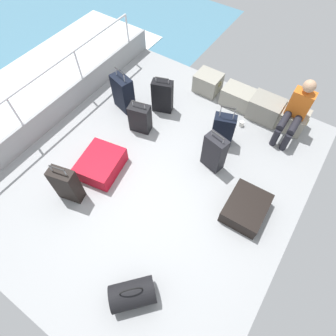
{
  "coord_description": "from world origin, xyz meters",
  "views": [
    {
      "loc": [
        1.51,
        -1.95,
        3.86
      ],
      "look_at": [
        0.19,
        0.02,
        0.25
      ],
      "focal_mm": 30.03,
      "sensor_mm": 36.0,
      "label": 1
    }
  ],
  "objects_px": {
    "passenger_seated": "(296,110)",
    "duffel_bag": "(133,294)",
    "suitcase_7": "(67,185)",
    "cargo_crate_0": "(208,83)",
    "cargo_crate_2": "(265,109)",
    "suitcase_5": "(101,164)",
    "suitcase_6": "(140,118)",
    "suitcase_1": "(162,96)",
    "cargo_crate_1": "(238,97)",
    "suitcase_0": "(223,130)",
    "cargo_crate_3": "(292,119)",
    "suitcase_2": "(214,152)",
    "paper_cup": "(241,124)",
    "suitcase_4": "(246,208)",
    "suitcase_3": "(123,93)"
  },
  "relations": [
    {
      "from": "duffel_bag",
      "to": "suitcase_3",
      "type": "bearing_deg",
      "value": 130.4
    },
    {
      "from": "cargo_crate_2",
      "to": "suitcase_5",
      "type": "bearing_deg",
      "value": -123.82
    },
    {
      "from": "suitcase_7",
      "to": "suitcase_2",
      "type": "bearing_deg",
      "value": 48.61
    },
    {
      "from": "duffel_bag",
      "to": "suitcase_7",
      "type": "bearing_deg",
      "value": 159.66
    },
    {
      "from": "cargo_crate_1",
      "to": "suitcase_3",
      "type": "xyz_separation_m",
      "value": [
        -1.74,
        -1.26,
        0.17
      ]
    },
    {
      "from": "passenger_seated",
      "to": "duffel_bag",
      "type": "bearing_deg",
      "value": -99.16
    },
    {
      "from": "duffel_bag",
      "to": "paper_cup",
      "type": "bearing_deg",
      "value": 92.31
    },
    {
      "from": "suitcase_2",
      "to": "suitcase_6",
      "type": "bearing_deg",
      "value": -179.4
    },
    {
      "from": "suitcase_4",
      "to": "suitcase_6",
      "type": "height_order",
      "value": "suitcase_6"
    },
    {
      "from": "cargo_crate_0",
      "to": "suitcase_1",
      "type": "relative_size",
      "value": 0.7
    },
    {
      "from": "suitcase_2",
      "to": "paper_cup",
      "type": "xyz_separation_m",
      "value": [
        0.03,
        1.05,
        -0.28
      ]
    },
    {
      "from": "suitcase_2",
      "to": "suitcase_7",
      "type": "distance_m",
      "value": 2.27
    },
    {
      "from": "cargo_crate_2",
      "to": "paper_cup",
      "type": "bearing_deg",
      "value": -118.92
    },
    {
      "from": "suitcase_7",
      "to": "paper_cup",
      "type": "xyz_separation_m",
      "value": [
        1.53,
        2.76,
        -0.28
      ]
    },
    {
      "from": "suitcase_2",
      "to": "suitcase_4",
      "type": "xyz_separation_m",
      "value": [
        0.82,
        -0.48,
        -0.21
      ]
    },
    {
      "from": "cargo_crate_2",
      "to": "suitcase_4",
      "type": "xyz_separation_m",
      "value": [
        0.55,
        -1.96,
        -0.08
      ]
    },
    {
      "from": "cargo_crate_3",
      "to": "cargo_crate_2",
      "type": "bearing_deg",
      "value": -175.0
    },
    {
      "from": "cargo_crate_3",
      "to": "suitcase_2",
      "type": "xyz_separation_m",
      "value": [
        -0.76,
        -1.52,
        0.16
      ]
    },
    {
      "from": "suitcase_3",
      "to": "cargo_crate_2",
      "type": "bearing_deg",
      "value": 28.03
    },
    {
      "from": "cargo_crate_0",
      "to": "suitcase_1",
      "type": "distance_m",
      "value": 1.04
    },
    {
      "from": "cargo_crate_0",
      "to": "suitcase_2",
      "type": "height_order",
      "value": "suitcase_2"
    },
    {
      "from": "passenger_seated",
      "to": "suitcase_1",
      "type": "xyz_separation_m",
      "value": [
        -2.15,
        -0.74,
        -0.23
      ]
    },
    {
      "from": "cargo_crate_2",
      "to": "suitcase_4",
      "type": "height_order",
      "value": "cargo_crate_2"
    },
    {
      "from": "suitcase_4",
      "to": "suitcase_7",
      "type": "bearing_deg",
      "value": -152.1
    },
    {
      "from": "duffel_bag",
      "to": "cargo_crate_1",
      "type": "bearing_deg",
      "value": 96.83
    },
    {
      "from": "suitcase_5",
      "to": "suitcase_6",
      "type": "distance_m",
      "value": 1.07
    },
    {
      "from": "suitcase_2",
      "to": "passenger_seated",
      "type": "bearing_deg",
      "value": 60.61
    },
    {
      "from": "suitcase_0",
      "to": "suitcase_6",
      "type": "xyz_separation_m",
      "value": [
        -1.33,
        -0.54,
        -0.03
      ]
    },
    {
      "from": "cargo_crate_2",
      "to": "suitcase_6",
      "type": "xyz_separation_m",
      "value": [
        -1.71,
        -1.5,
        0.06
      ]
    },
    {
      "from": "cargo_crate_0",
      "to": "passenger_seated",
      "type": "xyz_separation_m",
      "value": [
        1.72,
        -0.19,
        0.36
      ]
    },
    {
      "from": "suitcase_0",
      "to": "suitcase_2",
      "type": "xyz_separation_m",
      "value": [
        0.11,
        -0.52,
        0.03
      ]
    },
    {
      "from": "cargo_crate_1",
      "to": "suitcase_1",
      "type": "bearing_deg",
      "value": -140.3
    },
    {
      "from": "suitcase_4",
      "to": "duffel_bag",
      "type": "xyz_separation_m",
      "value": [
        -0.65,
        -1.85,
        0.05
      ]
    },
    {
      "from": "suitcase_1",
      "to": "cargo_crate_1",
      "type": "bearing_deg",
      "value": 39.7
    },
    {
      "from": "suitcase_6",
      "to": "suitcase_7",
      "type": "xyz_separation_m",
      "value": [
        -0.06,
        -1.69,
        0.06
      ]
    },
    {
      "from": "passenger_seated",
      "to": "suitcase_6",
      "type": "relative_size",
      "value": 1.64
    },
    {
      "from": "suitcase_0",
      "to": "suitcase_2",
      "type": "bearing_deg",
      "value": -77.88
    },
    {
      "from": "suitcase_1",
      "to": "suitcase_4",
      "type": "height_order",
      "value": "suitcase_1"
    },
    {
      "from": "cargo_crate_2",
      "to": "duffel_bag",
      "type": "distance_m",
      "value": 3.8
    },
    {
      "from": "suitcase_7",
      "to": "cargo_crate_0",
      "type": "bearing_deg",
      "value": 80.49
    },
    {
      "from": "cargo_crate_1",
      "to": "suitcase_7",
      "type": "xyz_separation_m",
      "value": [
        -1.21,
        -3.22,
        0.16
      ]
    },
    {
      "from": "suitcase_3",
      "to": "suitcase_5",
      "type": "bearing_deg",
      "value": -66.38
    },
    {
      "from": "cargo_crate_2",
      "to": "suitcase_7",
      "type": "relative_size",
      "value": 0.77
    },
    {
      "from": "cargo_crate_3",
      "to": "passenger_seated",
      "type": "distance_m",
      "value": 0.41
    },
    {
      "from": "suitcase_1",
      "to": "suitcase_6",
      "type": "height_order",
      "value": "suitcase_1"
    },
    {
      "from": "cargo_crate_1",
      "to": "passenger_seated",
      "type": "height_order",
      "value": "passenger_seated"
    },
    {
      "from": "suitcase_3",
      "to": "suitcase_4",
      "type": "distance_m",
      "value": 2.95
    },
    {
      "from": "suitcase_6",
      "to": "duffel_bag",
      "type": "relative_size",
      "value": 1.04
    },
    {
      "from": "cargo_crate_1",
      "to": "suitcase_2",
      "type": "xyz_separation_m",
      "value": [
        0.29,
        -1.52,
        0.16
      ]
    },
    {
      "from": "cargo_crate_0",
      "to": "suitcase_6",
      "type": "xyz_separation_m",
      "value": [
        -0.49,
        -1.56,
        0.08
      ]
    }
  ]
}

